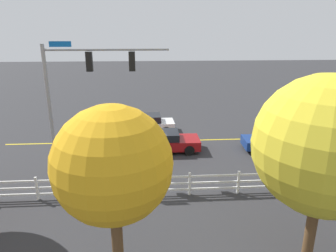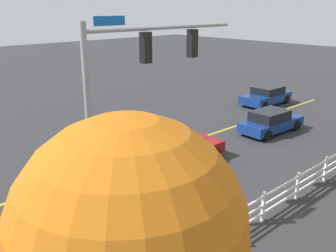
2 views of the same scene
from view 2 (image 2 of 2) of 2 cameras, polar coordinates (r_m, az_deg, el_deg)
ground_plane at (r=19.09m, az=-3.98°, el=-4.78°), size 120.00×120.00×0.00m
lane_center_stripe at (r=21.63m, az=4.29°, el=-2.01°), size 28.00×0.16×0.01m
signal_assembly at (r=12.36m, az=-5.33°, el=6.48°), size 6.49×0.38×7.02m
car_0 at (r=30.05m, az=14.64°, el=4.45°), size 4.33×2.03×1.38m
car_1 at (r=18.11m, az=1.65°, el=-3.81°), size 4.61×1.98×1.29m
car_2 at (r=23.41m, az=15.27°, el=0.65°), size 4.40×2.01×1.37m
car_3 at (r=20.37m, az=-8.16°, el=-1.51°), size 4.25×1.98×1.36m
pedestrian at (r=13.90m, az=-1.97°, el=-9.56°), size 0.45×0.34×1.69m
white_rail_fence at (r=16.75m, az=20.96°, el=-7.09°), size 26.10×0.10×1.15m
tree_2 at (r=6.14m, az=-5.92°, el=-15.60°), size 3.76×3.76×5.83m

